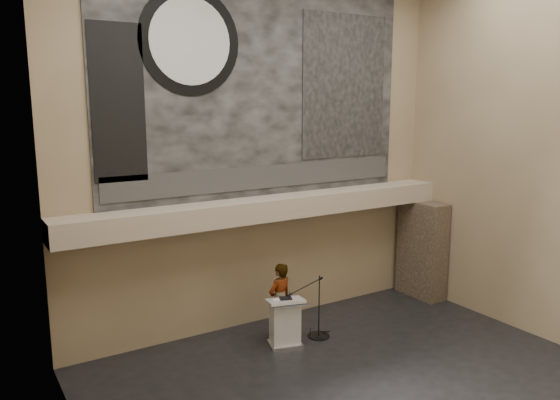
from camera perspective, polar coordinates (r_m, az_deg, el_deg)
floor at (r=11.21m, az=9.12°, el=-18.95°), size 10.00×10.00×0.00m
wall_back at (r=13.10m, az=-1.85°, el=5.06°), size 10.00×0.02×8.50m
wall_left at (r=7.56m, az=-19.88°, el=0.43°), size 0.02×8.00×8.50m
wall_right at (r=13.68m, az=25.79°, el=4.26°), size 0.02×8.00×8.50m
soffit at (r=12.95m, az=-0.93°, el=-0.81°), size 10.00×0.80×0.50m
sprinkler_left at (r=12.24m, az=-7.26°, el=-2.90°), size 0.04×0.04×0.06m
sprinkler_right at (r=14.01m, az=5.87°, el=-1.16°), size 0.04×0.04×0.06m
banner at (r=13.02m, az=-1.82°, el=11.42°), size 8.00×0.05×5.00m
banner_text_strip at (r=13.11m, az=-1.68°, el=2.43°), size 7.76×0.02×0.55m
banner_clock_rim at (r=12.24m, az=-9.37°, el=16.04°), size 2.30×0.02×2.30m
banner_clock_face at (r=12.22m, az=-9.33°, el=16.05°), size 1.84×0.02×1.84m
banner_building_print at (r=14.34m, az=6.78°, el=11.67°), size 2.60×0.02×3.60m
banner_brick_print at (r=11.66m, az=-16.56°, el=9.63°), size 1.10×0.02×3.20m
stone_pier at (r=15.84m, az=14.62°, el=-5.00°), size 0.60×1.40×2.70m
lectern at (r=12.54m, az=0.52°, el=-12.68°), size 0.92×0.76×1.14m
binder at (r=12.34m, az=0.60°, el=-10.25°), size 0.33×0.30×0.04m
papers at (r=12.27m, az=0.02°, el=-10.45°), size 0.27×0.34×0.00m
speaker_person at (r=12.85m, az=-0.02°, el=-10.47°), size 0.73×0.56×1.79m
mic_stand at (r=13.11m, az=3.96°, el=-13.19°), size 1.46×0.79×1.49m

